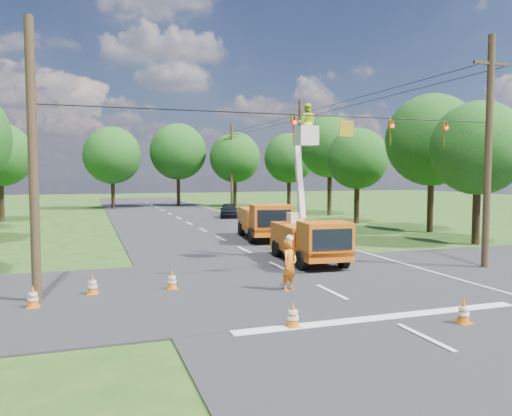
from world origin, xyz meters
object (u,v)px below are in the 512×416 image
object	(u,v)px
pole_right_far	(232,165)
tree_far_a	(112,155)
tree_left_f	(0,155)
pole_right_mid	(300,161)
traffic_cone_4	(172,280)
tree_far_c	(235,158)
tree_right_a	(478,148)
distant_car	(229,210)
traffic_cone_1	(464,311)
tree_far_b	(178,152)
traffic_cone_7	(283,228)
ground_worker	(289,265)
traffic_cone_6	(33,297)
pole_left	(33,162)
traffic_cone_3	(273,243)
traffic_cone_0	(293,315)
tree_right_b	(432,140)
traffic_cone_2	(312,250)
pole_right_near	(488,151)
tree_right_e	(289,158)
tree_right_c	(357,159)
second_truck	(264,221)
bucket_truck	(309,228)
tree_right_d	(330,147)

from	to	relation	value
pole_right_far	tree_far_a	size ratio (longest dim) A/B	1.05
tree_left_f	pole_right_mid	bearing A→B (deg)	-23.23
traffic_cone_4	tree_far_c	size ratio (longest dim) A/B	0.08
pole_right_mid	tree_right_a	size ratio (longest dim) A/B	1.21
distant_car	traffic_cone_1	size ratio (longest dim) A/B	5.63
tree_far_b	tree_far_c	size ratio (longest dim) A/B	1.12
traffic_cone_7	tree_far_a	xyz separation A→B (m)	(-9.89, 28.37, 5.83)
ground_worker	traffic_cone_6	world-z (taller)	ground_worker
ground_worker	pole_left	size ratio (longest dim) A/B	0.20
traffic_cone_7	pole_right_mid	world-z (taller)	pole_right_mid
traffic_cone_7	traffic_cone_3	bearing A→B (deg)	-116.15
traffic_cone_4	traffic_cone_7	world-z (taller)	same
traffic_cone_0	tree_right_b	size ratio (longest dim) A/B	0.07
traffic_cone_0	traffic_cone_2	bearing A→B (deg)	62.25
traffic_cone_6	tree_far_b	size ratio (longest dim) A/B	0.07
pole_right_near	tree_right_e	distance (m)	35.41
tree_left_f	tree_far_c	world-z (taller)	tree_far_c
pole_right_near	tree_right_c	world-z (taller)	pole_right_near
ground_worker	traffic_cone_4	world-z (taller)	ground_worker
pole_right_near	tree_right_b	xyz separation A→B (m)	(6.50, 12.00, 1.33)
traffic_cone_3	tree_far_a	distance (m)	36.24
second_truck	pole_left	size ratio (longest dim) A/B	0.71
tree_left_f	tree_right_a	size ratio (longest dim) A/B	1.01
distant_car	traffic_cone_3	size ratio (longest dim) A/B	5.63
traffic_cone_1	tree_right_a	distance (m)	17.79
traffic_cone_4	tree_left_f	size ratio (longest dim) A/B	0.08
pole_right_near	traffic_cone_0	bearing A→B (deg)	-155.46
bucket_truck	traffic_cone_3	xyz separation A→B (m)	(-0.18, 4.27, -1.24)
traffic_cone_2	pole_left	distance (m)	13.76
traffic_cone_6	tree_right_a	bearing A→B (deg)	16.41
pole_right_near	pole_left	xyz separation A→B (m)	(-18.00, 0.00, -0.61)
traffic_cone_3	traffic_cone_7	xyz separation A→B (m)	(3.34, 6.80, 0.00)
traffic_cone_4	tree_right_d	size ratio (longest dim) A/B	0.07
tree_right_d	tree_far_b	xyz separation A→B (m)	(-11.80, 18.00, 0.13)
traffic_cone_3	tree_right_e	size ratio (longest dim) A/B	0.08
pole_right_mid	tree_far_c	xyz separation A→B (m)	(1.00, 22.00, 0.96)
traffic_cone_7	tree_far_a	size ratio (longest dim) A/B	0.07
tree_right_d	tree_right_e	bearing A→B (deg)	97.13
traffic_cone_0	tree_right_d	world-z (taller)	tree_right_d
traffic_cone_1	traffic_cone_2	size ratio (longest dim) A/B	1.00
bucket_truck	traffic_cone_0	world-z (taller)	bucket_truck
tree_left_f	tree_right_c	xyz separation A→B (m)	(28.00, -11.00, -0.37)
tree_right_b	tree_right_e	xyz separation A→B (m)	(-1.20, 23.00, -0.62)
tree_right_e	bucket_truck	bearing A→B (deg)	-111.01
traffic_cone_3	pole_right_far	bearing A→B (deg)	77.81
traffic_cone_1	traffic_cone_2	bearing A→B (deg)	85.91
second_truck	tree_right_c	world-z (taller)	tree_right_c
traffic_cone_6	tree_far_a	world-z (taller)	tree_far_a
traffic_cone_6	tree_far_c	bearing A→B (deg)	66.01
second_truck	tree_right_a	world-z (taller)	tree_right_a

